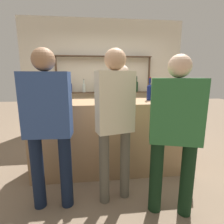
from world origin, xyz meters
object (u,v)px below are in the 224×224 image
Objects in this scene: counter_bottle_1 at (149,91)px; counter_bottle_2 at (55,93)px; customer_left at (48,120)px; cork_jar at (172,97)px; server_behind_counter at (122,102)px; counter_bottle_0 at (102,93)px; customer_center at (115,115)px; customer_right at (175,127)px.

counter_bottle_1 is 0.95× the size of counter_bottle_2.
customer_left reaches higher than counter_bottle_1.
server_behind_counter is (-0.60, 0.87, -0.19)m from cork_jar.
server_behind_counter is at bearing 124.79° from cork_jar.
customer_left is (-0.59, -0.53, -0.22)m from counter_bottle_0.
customer_center reaches higher than server_behind_counter.
customer_right reaches higher than cork_jar.
customer_left reaches higher than server_behind_counter.
counter_bottle_1 is 1.40m from counter_bottle_2.
cork_jar is 0.09× the size of server_behind_counter.
server_behind_counter is at bearing 38.44° from counter_bottle_2.
cork_jar is (1.05, 0.12, -0.07)m from counter_bottle_0.
customer_center is at bearing -39.07° from counter_bottle_2.
customer_left is at bearing -138.45° from counter_bottle_0.
customer_left is 1.04× the size of server_behind_counter.
counter_bottle_2 is 1.69m from cork_jar.
counter_bottle_0 is 1.00× the size of counter_bottle_2.
customer_right is at bearing -4.63° from server_behind_counter.
customer_center is (-0.64, -0.76, -0.18)m from counter_bottle_1.
customer_left is (-1.28, 0.23, 0.05)m from customer_right.
customer_right is (1.32, -0.89, -0.27)m from counter_bottle_2.
counter_bottle_1 is 0.21× the size of customer_right.
customer_left reaches higher than counter_bottle_2.
counter_bottle_0 is 1.05× the size of counter_bottle_1.
customer_right is at bearing -33.81° from counter_bottle_2.
counter_bottle_0 reaches higher than cork_jar.
customer_right is (0.68, -0.76, -0.27)m from counter_bottle_0.
counter_bottle_1 is 2.42× the size of cork_jar.
cork_jar is at bearing 6.75° from counter_bottle_0.
counter_bottle_2 is (-1.39, -0.15, 0.01)m from counter_bottle_1.
counter_bottle_2 is at bearing 35.90° from customer_center.
server_behind_counter reaches higher than customer_right.
customer_center is (-0.33, -1.48, 0.08)m from server_behind_counter.
customer_right is at bearing -97.75° from customer_left.
counter_bottle_2 is at bearing 6.64° from customer_left.
customer_left reaches higher than customer_right.
counter_bottle_2 is at bearing -63.83° from server_behind_counter.
server_behind_counter is at bearing -27.74° from customer_center.
cork_jar is at bearing -65.85° from customer_left.
counter_bottle_1 is 1.58m from customer_left.
server_behind_counter is (-0.30, 0.71, -0.26)m from counter_bottle_1.
counter_bottle_2 is 0.99m from customer_center.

